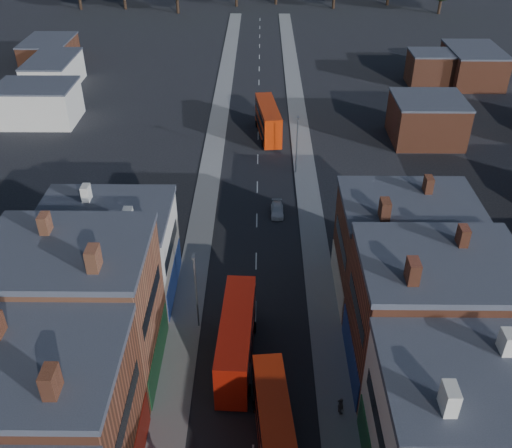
{
  "coord_description": "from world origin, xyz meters",
  "views": [
    {
      "loc": [
        0.46,
        -8.68,
        36.73
      ],
      "look_at": [
        0.0,
        38.54,
        5.71
      ],
      "focal_mm": 40.0,
      "sensor_mm": 36.0,
      "label": 1
    }
  ],
  "objects_px": {
    "car_2": "(242,315)",
    "ped_3": "(341,406)",
    "bus_1": "(274,425)",
    "car_3": "(277,210)",
    "bus_0": "(237,338)",
    "bus_2": "(268,120)"
  },
  "relations": [
    {
      "from": "bus_1",
      "to": "car_2",
      "type": "height_order",
      "value": "bus_1"
    },
    {
      "from": "bus_0",
      "to": "ped_3",
      "type": "relative_size",
      "value": 6.95
    },
    {
      "from": "bus_0",
      "to": "car_2",
      "type": "height_order",
      "value": "bus_0"
    },
    {
      "from": "bus_1",
      "to": "car_2",
      "type": "xyz_separation_m",
      "value": [
        -2.7,
        13.49,
        -1.75
      ]
    },
    {
      "from": "car_2",
      "to": "car_3",
      "type": "xyz_separation_m",
      "value": [
        3.64,
        18.54,
        -0.04
      ]
    },
    {
      "from": "bus_0",
      "to": "ped_3",
      "type": "distance_m",
      "value": 10.01
    },
    {
      "from": "car_2",
      "to": "ped_3",
      "type": "xyz_separation_m",
      "value": [
        7.9,
        -10.66,
        0.36
      ]
    },
    {
      "from": "car_2",
      "to": "bus_2",
      "type": "bearing_deg",
      "value": 78.49
    },
    {
      "from": "car_3",
      "to": "ped_3",
      "type": "relative_size",
      "value": 2.27
    },
    {
      "from": "car_2",
      "to": "bus_1",
      "type": "bearing_deg",
      "value": -86.42
    },
    {
      "from": "bus_2",
      "to": "car_3",
      "type": "bearing_deg",
      "value": -95.12
    },
    {
      "from": "bus_1",
      "to": "ped_3",
      "type": "xyz_separation_m",
      "value": [
        5.2,
        2.83,
        -1.39
      ]
    },
    {
      "from": "car_3",
      "to": "bus_2",
      "type": "bearing_deg",
      "value": 92.15
    },
    {
      "from": "bus_2",
      "to": "car_2",
      "type": "xyz_separation_m",
      "value": [
        -2.7,
        -40.94,
        -2.07
      ]
    },
    {
      "from": "bus_0",
      "to": "bus_1",
      "type": "relative_size",
      "value": 1.11
    },
    {
      "from": "bus_2",
      "to": "bus_1",
      "type": "bearing_deg",
      "value": -97.52
    },
    {
      "from": "bus_0",
      "to": "car_3",
      "type": "height_order",
      "value": "bus_0"
    },
    {
      "from": "car_2",
      "to": "ped_3",
      "type": "height_order",
      "value": "ped_3"
    },
    {
      "from": "car_2",
      "to": "car_3",
      "type": "bearing_deg",
      "value": 71.15
    },
    {
      "from": "bus_0",
      "to": "car_2",
      "type": "relative_size",
      "value": 2.74
    },
    {
      "from": "bus_2",
      "to": "car_3",
      "type": "height_order",
      "value": "bus_2"
    },
    {
      "from": "car_2",
      "to": "ped_3",
      "type": "distance_m",
      "value": 13.28
    }
  ]
}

